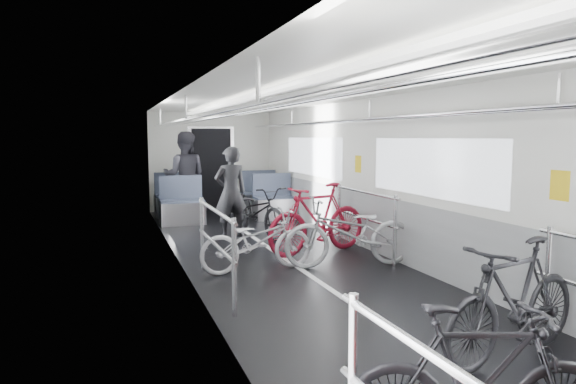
# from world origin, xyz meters

# --- Properties ---
(car_shell) EXTENTS (3.02, 14.01, 2.41)m
(car_shell) POSITION_xyz_m (0.00, 1.78, 1.13)
(car_shell) COLOR black
(car_shell) RESTS_ON ground
(bike_left_mid) EXTENTS (1.55, 0.88, 0.90)m
(bike_left_mid) POSITION_xyz_m (-0.56, -3.40, 0.45)
(bike_left_mid) COLOR black
(bike_left_mid) RESTS_ON floor
(bike_left_far) EXTENTS (1.60, 0.65, 0.82)m
(bike_left_far) POSITION_xyz_m (-0.58, 0.91, 0.41)
(bike_left_far) COLOR silver
(bike_left_far) RESTS_ON floor
(bike_right_near) EXTENTS (1.71, 0.82, 0.99)m
(bike_right_near) POSITION_xyz_m (0.60, -2.42, 0.49)
(bike_right_near) COLOR black
(bike_right_near) RESTS_ON floor
(bike_right_mid) EXTENTS (1.92, 0.90, 0.97)m
(bike_right_mid) POSITION_xyz_m (0.70, 0.70, 0.49)
(bike_right_mid) COLOR #9A9B9E
(bike_right_mid) RESTS_ON floor
(bike_right_far) EXTENTS (1.88, 0.94, 1.09)m
(bike_right_far) POSITION_xyz_m (0.59, 1.61, 0.54)
(bike_right_far) COLOR maroon
(bike_right_far) RESTS_ON floor
(bike_aisle) EXTENTS (1.08, 1.85, 0.92)m
(bike_aisle) POSITION_xyz_m (0.09, 3.26, 0.46)
(bike_aisle) COLOR black
(bike_aisle) RESTS_ON floor
(person_standing) EXTENTS (0.63, 0.46, 1.63)m
(person_standing) POSITION_xyz_m (-0.36, 3.36, 0.81)
(person_standing) COLOR black
(person_standing) RESTS_ON floor
(person_seated) EXTENTS (1.08, 0.93, 1.91)m
(person_seated) POSITION_xyz_m (-0.85, 5.61, 0.96)
(person_seated) COLOR #29282F
(person_seated) RESTS_ON floor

